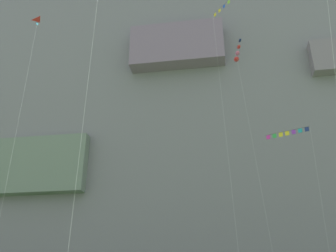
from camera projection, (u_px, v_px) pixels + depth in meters
cliff_face at (185, 106)px, 77.57m from camera, size 180.00×27.40×81.02m
kite_windsock_low_right at (238, 55)px, 44.94m from camera, size 2.32×3.87×31.40m
kite_banner_upper_left at (290, 141)px, 39.04m from camera, size 4.43×2.87×20.09m
kite_delta_far_left at (35, 45)px, 38.38m from camera, size 3.22×5.05×30.85m
kite_banner_high_right at (227, 29)px, 40.57m from camera, size 3.22×4.16×34.48m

